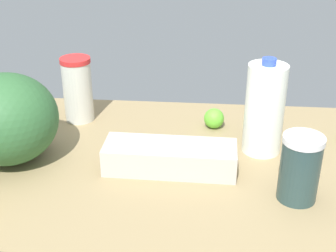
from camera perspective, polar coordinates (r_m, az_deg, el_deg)
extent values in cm
cube|color=#8D7952|center=(124.44, 0.00, -4.74)|extent=(120.00, 76.00, 3.00)
cylinder|color=#283F3E|center=(109.31, 15.73, -5.29)|extent=(8.97, 8.97, 14.56)
cylinder|color=silver|center=(105.46, 16.26, -1.60)|extent=(9.24, 9.24, 1.40)
cube|color=#BDB3A8|center=(117.88, 0.24, -3.84)|extent=(33.35, 11.82, 6.98)
cylinder|color=white|center=(125.36, 11.67, 2.00)|extent=(10.35, 10.35, 24.41)
cylinder|color=blue|center=(120.64, 12.24, 7.67)|extent=(3.62, 3.62, 1.80)
ellipsoid|color=#2E5E31|center=(125.68, -19.07, 0.82)|extent=(26.11, 26.11, 23.33)
cylinder|color=beige|center=(144.55, -10.93, 4.15)|extent=(8.79, 8.79, 18.46)
cylinder|color=red|center=(141.15, -11.28, 7.87)|extent=(9.05, 9.05, 1.40)
sphere|color=#5EBC31|center=(139.79, 5.63, 0.93)|extent=(5.99, 5.99, 5.99)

